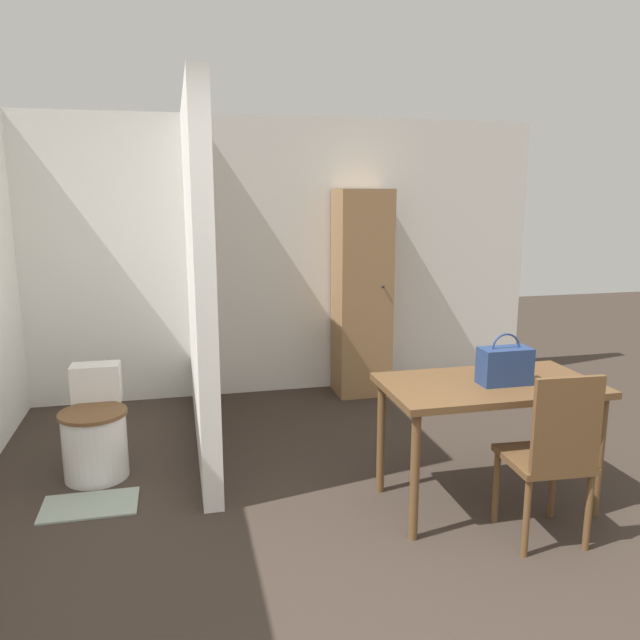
# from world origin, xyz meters

# --- Properties ---
(wall_back) EXTENTS (5.16, 0.12, 2.50)m
(wall_back) POSITION_xyz_m (0.00, 3.78, 1.25)
(wall_back) COLOR white
(wall_back) RESTS_ON ground_plane
(partition_wall) EXTENTS (0.12, 2.19, 2.50)m
(partition_wall) POSITION_xyz_m (-0.63, 2.63, 1.25)
(partition_wall) COLOR white
(partition_wall) RESTS_ON ground_plane
(dining_table) EXTENTS (1.25, 0.68, 0.76)m
(dining_table) POSITION_xyz_m (0.96, 1.29, 0.68)
(dining_table) COLOR brown
(dining_table) RESTS_ON ground_plane
(wooden_chair) EXTENTS (0.43, 0.43, 0.96)m
(wooden_chair) POSITION_xyz_m (1.08, 0.81, 0.52)
(wooden_chair) COLOR brown
(wooden_chair) RESTS_ON ground_plane
(toilet) EXTENTS (0.43, 0.58, 0.70)m
(toilet) POSITION_xyz_m (-1.36, 2.23, 0.28)
(toilet) COLOR white
(toilet) RESTS_ON ground_plane
(handbag) EXTENTS (0.30, 0.15, 0.30)m
(handbag) POSITION_xyz_m (1.03, 1.25, 0.87)
(handbag) COLOR navy
(handbag) RESTS_ON dining_table
(wooden_cabinet) EXTENTS (0.48, 0.43, 1.87)m
(wooden_cabinet) POSITION_xyz_m (0.85, 3.50, 0.94)
(wooden_cabinet) COLOR #997047
(wooden_cabinet) RESTS_ON ground_plane
(bath_mat) EXTENTS (0.56, 0.34, 0.01)m
(bath_mat) POSITION_xyz_m (-1.36, 1.78, 0.01)
(bath_mat) COLOR #99A899
(bath_mat) RESTS_ON ground_plane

